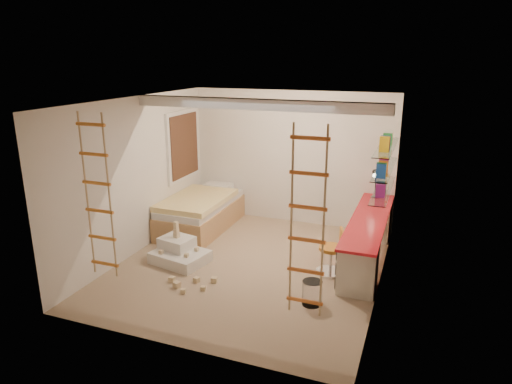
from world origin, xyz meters
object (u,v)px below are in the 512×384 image
at_px(desk, 368,238).
at_px(bed, 201,212).
at_px(play_platform, 179,253).
at_px(swivel_chair, 332,257).

relative_size(desk, bed, 1.40).
height_order(bed, play_platform, bed).
relative_size(bed, play_platform, 2.12).
xyz_separation_m(swivel_chair, play_platform, (-2.41, -0.44, -0.12)).
height_order(desk, bed, desk).
height_order(desk, swivel_chair, desk).
xyz_separation_m(desk, play_platform, (-2.85, -1.09, -0.26)).
bearing_deg(desk, bed, 173.51).
distance_m(desk, swivel_chair, 0.80).
bearing_deg(swivel_chair, bed, 159.77).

